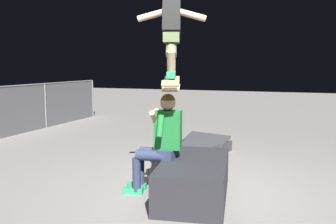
% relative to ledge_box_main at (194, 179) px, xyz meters
% --- Properties ---
extents(ground_plane, '(40.00, 40.00, 0.00)m').
position_rel_ledge_box_main_xyz_m(ground_plane, '(0.18, 0.11, -0.24)').
color(ground_plane, gray).
extents(ledge_box_main, '(1.69, 1.04, 0.48)m').
position_rel_ledge_box_main_xyz_m(ledge_box_main, '(0.00, 0.00, 0.00)').
color(ledge_box_main, '#28282D').
rests_on(ledge_box_main, ground).
extents(person_sitting_on_ledge, '(0.60, 0.78, 1.32)m').
position_rel_ledge_box_main_xyz_m(person_sitting_on_ledge, '(-0.01, 0.46, 0.49)').
color(person_sitting_on_ledge, '#2D3856').
rests_on(person_sitting_on_ledge, ground).
extents(skateboard, '(1.03, 0.50, 0.16)m').
position_rel_ledge_box_main_xyz_m(skateboard, '(0.03, 0.32, 1.20)').
color(skateboard, '#AD8451').
extents(skater_airborne, '(0.64, 0.87, 1.12)m').
position_rel_ledge_box_main_xyz_m(skater_airborne, '(0.09, 0.34, 1.89)').
color(skater_airborne, '#2D9E66').
extents(kicker_ramp, '(1.23, 1.17, 0.41)m').
position_rel_ledge_box_main_xyz_m(kicker_ramp, '(2.37, 0.60, -0.18)').
color(kicker_ramp, '#38383D').
rests_on(kicker_ramp, ground).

